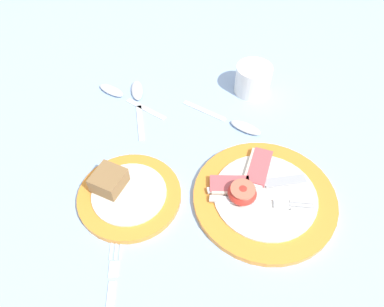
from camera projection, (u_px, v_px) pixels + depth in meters
The scene contains 8 objects.
ground_plane at pixel (202, 205), 0.68m from camera, with size 3.00×3.00×0.00m, color #93B2DB.
breakfast_plate at pixel (262, 195), 0.68m from camera, with size 0.26×0.26×0.04m.
bread_plate at pixel (126, 193), 0.68m from camera, with size 0.19×0.19×0.05m.
sugar_cup at pixel (253, 79), 0.86m from camera, with size 0.08×0.08×0.07m.
teaspoon_by_saucer at pixel (234, 123), 0.81m from camera, with size 0.16×0.14×0.01m.
teaspoon_near_cup at pixel (120, 95), 0.87m from camera, with size 0.16×0.14×0.01m.
teaspoon_stray at pixel (138, 98), 0.86m from camera, with size 0.03×0.19×0.01m.
fork_on_cloth at pixel (111, 292), 0.57m from camera, with size 0.03×0.19×0.01m.
Camera 1 is at (-0.05, -0.36, 0.58)m, focal length 35.00 mm.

